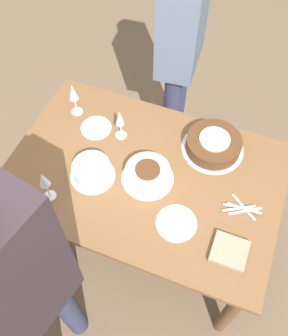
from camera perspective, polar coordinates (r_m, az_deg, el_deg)
name	(u,v)px	position (r m, az deg, el deg)	size (l,w,h in m)	color
ground_plane	(144,231)	(2.59, 0.00, -9.59)	(12.00, 12.00, 0.00)	brown
dining_table	(144,184)	(2.04, 0.00, -2.45)	(1.42, 0.95, 0.73)	brown
cake_center_white	(148,174)	(1.89, 0.56, -0.96)	(0.27, 0.27, 0.09)	white
cake_front_chocolate	(213,144)	(2.03, 10.53, 3.57)	(0.34, 0.34, 0.09)	white
cake_back_decorated	(92,171)	(1.92, -7.94, -0.44)	(0.23, 0.23, 0.10)	white
wine_glass_near	(73,94)	(2.13, -10.73, 11.05)	(0.07, 0.07, 0.21)	silver
wine_glass_far	(120,120)	(1.99, -3.70, 7.38)	(0.06, 0.06, 0.20)	silver
wine_glass_extra	(44,181)	(1.81, -15.02, -1.89)	(0.06, 0.06, 0.21)	silver
dessert_plate_left	(176,223)	(1.81, 4.95, -8.36)	(0.20, 0.20, 0.01)	silver
dessert_plate_right	(96,128)	(2.14, -7.31, 6.09)	(0.17, 0.17, 0.01)	silver
fork_pile	(243,208)	(1.90, 14.78, -5.98)	(0.19, 0.12, 0.01)	silver
napkin_stack	(229,251)	(1.78, 12.89, -12.27)	(0.16, 0.15, 0.03)	gray
person_cutting	(182,32)	(2.24, 5.80, 19.89)	(0.26, 0.42, 1.72)	#2D334C
person_watching	(16,292)	(1.44, -18.90, -17.46)	(0.29, 0.44, 1.72)	#2D334C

